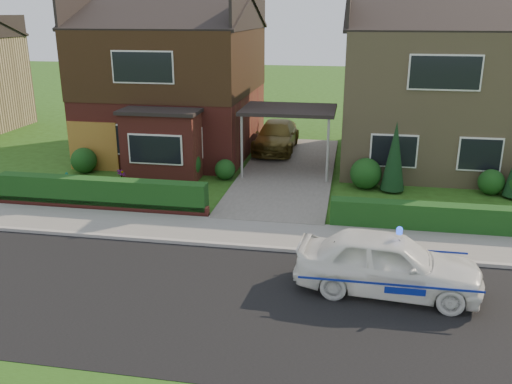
# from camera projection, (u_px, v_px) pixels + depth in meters

# --- Properties ---
(ground) EXTENTS (120.00, 120.00, 0.00)m
(ground) POSITION_uv_depth(u_px,v_px,m) (231.00, 302.00, 12.73)
(ground) COLOR #244813
(ground) RESTS_ON ground
(road) EXTENTS (60.00, 6.00, 0.02)m
(road) POSITION_uv_depth(u_px,v_px,m) (231.00, 302.00, 12.73)
(road) COLOR black
(road) RESTS_ON ground
(kerb) EXTENTS (60.00, 0.16, 0.12)m
(kerb) POSITION_uv_depth(u_px,v_px,m) (254.00, 247.00, 15.56)
(kerb) COLOR #9E9993
(kerb) RESTS_ON ground
(sidewalk) EXTENTS (60.00, 2.00, 0.10)m
(sidewalk) POSITION_uv_depth(u_px,v_px,m) (260.00, 234.00, 16.54)
(sidewalk) COLOR slate
(sidewalk) RESTS_ON ground
(driveway) EXTENTS (3.80, 12.00, 0.12)m
(driveway) POSITION_uv_depth(u_px,v_px,m) (288.00, 171.00, 22.98)
(driveway) COLOR #666059
(driveway) RESTS_ON ground
(house_left) EXTENTS (7.50, 9.53, 7.25)m
(house_left) POSITION_uv_depth(u_px,v_px,m) (175.00, 72.00, 25.48)
(house_left) COLOR maroon
(house_left) RESTS_ON ground
(house_right) EXTENTS (7.50, 8.06, 7.25)m
(house_right) POSITION_uv_depth(u_px,v_px,m) (429.00, 80.00, 23.67)
(house_right) COLOR #94805A
(house_right) RESTS_ON ground
(carport_link) EXTENTS (3.80, 3.00, 2.77)m
(carport_link) POSITION_uv_depth(u_px,v_px,m) (289.00, 111.00, 22.12)
(carport_link) COLOR black
(carport_link) RESTS_ON ground
(garage_door) EXTENTS (2.20, 0.10, 2.10)m
(garage_door) POSITION_uv_depth(u_px,v_px,m) (93.00, 146.00, 23.08)
(garage_door) COLOR olive
(garage_door) RESTS_ON ground
(dwarf_wall) EXTENTS (7.70, 0.25, 0.36)m
(dwarf_wall) POSITION_uv_depth(u_px,v_px,m) (100.00, 205.00, 18.59)
(dwarf_wall) COLOR maroon
(dwarf_wall) RESTS_ON ground
(hedge_left) EXTENTS (7.50, 0.55, 0.90)m
(hedge_left) POSITION_uv_depth(u_px,v_px,m) (103.00, 209.00, 18.79)
(hedge_left) COLOR #133D15
(hedge_left) RESTS_ON ground
(hedge_right) EXTENTS (7.50, 0.55, 0.80)m
(hedge_right) POSITION_uv_depth(u_px,v_px,m) (452.00, 233.00, 16.75)
(hedge_right) COLOR #133D15
(hedge_right) RESTS_ON ground
(shrub_left_far) EXTENTS (1.08, 1.08, 1.08)m
(shrub_left_far) POSITION_uv_depth(u_px,v_px,m) (84.00, 160.00, 22.85)
(shrub_left_far) COLOR #133D15
(shrub_left_far) RESTS_ON ground
(shrub_left_mid) EXTENTS (1.32, 1.32, 1.32)m
(shrub_left_mid) POSITION_uv_depth(u_px,v_px,m) (185.00, 164.00, 21.87)
(shrub_left_mid) COLOR #133D15
(shrub_left_mid) RESTS_ON ground
(shrub_left_near) EXTENTS (0.84, 0.84, 0.84)m
(shrub_left_near) POSITION_uv_depth(u_px,v_px,m) (225.00, 170.00, 21.96)
(shrub_left_near) COLOR #133D15
(shrub_left_near) RESTS_ON ground
(shrub_right_near) EXTENTS (1.20, 1.20, 1.20)m
(shrub_right_near) POSITION_uv_depth(u_px,v_px,m) (366.00, 174.00, 20.78)
(shrub_right_near) COLOR #133D15
(shrub_right_near) RESTS_ON ground
(shrub_right_mid) EXTENTS (0.96, 0.96, 0.96)m
(shrub_right_mid) POSITION_uv_depth(u_px,v_px,m) (491.00, 182.00, 20.14)
(shrub_right_mid) COLOR #133D15
(shrub_right_mid) RESTS_ON ground
(conifer_a) EXTENTS (0.90, 0.90, 2.60)m
(conifer_a) POSITION_uv_depth(u_px,v_px,m) (394.00, 158.00, 20.21)
(conifer_a) COLOR black
(conifer_a) RESTS_ON ground
(police_car) EXTENTS (4.06, 4.55, 1.67)m
(police_car) POSITION_uv_depth(u_px,v_px,m) (388.00, 263.00, 13.01)
(police_car) COLOR white
(police_car) RESTS_ON ground
(driveway_car) EXTENTS (1.89, 4.64, 1.35)m
(driveway_car) POSITION_uv_depth(u_px,v_px,m) (276.00, 136.00, 26.19)
(driveway_car) COLOR brown
(driveway_car) RESTS_ON driveway
(potted_plant_a) EXTENTS (0.47, 0.37, 0.78)m
(potted_plant_a) POSITION_uv_depth(u_px,v_px,m) (67.00, 183.00, 20.27)
(potted_plant_a) COLOR gray
(potted_plant_a) RESTS_ON ground
(potted_plant_b) EXTENTS (0.58, 0.55, 0.82)m
(potted_plant_b) POSITION_uv_depth(u_px,v_px,m) (69.00, 190.00, 19.43)
(potted_plant_b) COLOR gray
(potted_plant_b) RESTS_ON ground
(potted_plant_c) EXTENTS (0.46, 0.46, 0.76)m
(potted_plant_c) POSITION_uv_depth(u_px,v_px,m) (122.00, 180.00, 20.76)
(potted_plant_c) COLOR gray
(potted_plant_c) RESTS_ON ground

